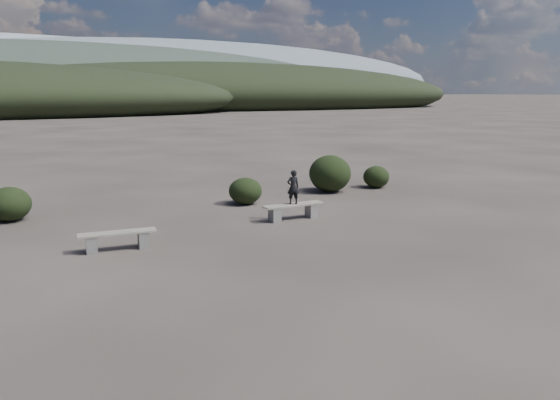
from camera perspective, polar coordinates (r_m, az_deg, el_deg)
name	(u,v)px	position (r m, az deg, el deg)	size (l,w,h in m)	color
ground	(355,287)	(10.82, 7.83, -9.04)	(1200.00, 1200.00, 0.00)	#312B26
bench_left	(118,239)	(13.63, -16.59, -3.93)	(1.83, 0.47, 0.45)	slate
bench_right	(293,210)	(16.18, 1.41, -1.05)	(1.90, 0.49, 0.47)	slate
seated_person	(293,187)	(16.04, 1.37, 1.35)	(0.37, 0.24, 1.01)	black
shrub_a	(9,204)	(17.82, -26.45, -0.38)	(1.23, 1.23, 1.01)	black
shrub_c	(245,191)	(18.42, -3.64, 0.96)	(1.12, 1.12, 0.90)	black
shrub_d	(330,174)	(20.72, 5.24, 2.77)	(1.59, 1.59, 1.39)	black
shrub_e	(376,177)	(21.89, 10.02, 2.40)	(1.03, 1.03, 0.86)	black
mountain_ridges	(21,79)	(347.67, -25.46, 11.37)	(500.00, 400.00, 56.00)	black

